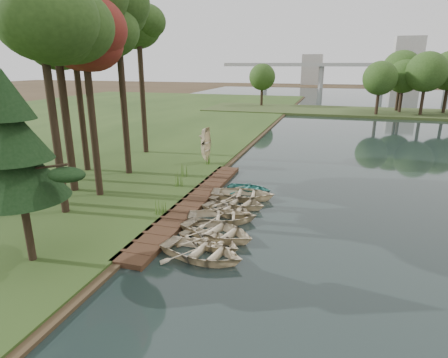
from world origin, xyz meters
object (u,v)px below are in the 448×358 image
(stored_rowboat, at_px, (207,159))
(rowboat_2, at_px, (217,229))
(rowboat_0, at_px, (202,250))
(pine_tree, at_px, (14,149))
(boardwalk, at_px, (194,202))
(rowboat_1, at_px, (210,239))

(stored_rowboat, bearing_deg, rowboat_2, -155.63)
(rowboat_0, height_order, stored_rowboat, stored_rowboat)
(rowboat_0, distance_m, rowboat_2, 2.21)
(stored_rowboat, height_order, pine_tree, pine_tree)
(boardwalk, distance_m, rowboat_1, 5.66)
(rowboat_2, distance_m, stored_rowboat, 13.72)
(rowboat_0, height_order, pine_tree, pine_tree)
(rowboat_0, xyz_separation_m, rowboat_1, (-0.07, 1.26, -0.06))
(pine_tree, bearing_deg, rowboat_1, 29.93)
(rowboat_1, relative_size, pine_tree, 0.42)
(stored_rowboat, bearing_deg, rowboat_0, -158.53)
(boardwalk, xyz_separation_m, rowboat_2, (2.81, -4.00, 0.31))
(boardwalk, xyz_separation_m, stored_rowboat, (-2.17, 8.78, 0.46))
(rowboat_0, xyz_separation_m, rowboat_2, (-0.00, 2.21, 0.01))
(rowboat_0, height_order, rowboat_1, rowboat_0)
(boardwalk, bearing_deg, stored_rowboat, 103.89)
(rowboat_1, height_order, rowboat_2, rowboat_2)
(rowboat_1, relative_size, rowboat_2, 0.83)
(rowboat_0, bearing_deg, stored_rowboat, 28.97)
(rowboat_1, distance_m, rowboat_2, 0.95)
(rowboat_0, bearing_deg, rowboat_1, 13.62)
(rowboat_1, distance_m, pine_tree, 9.08)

